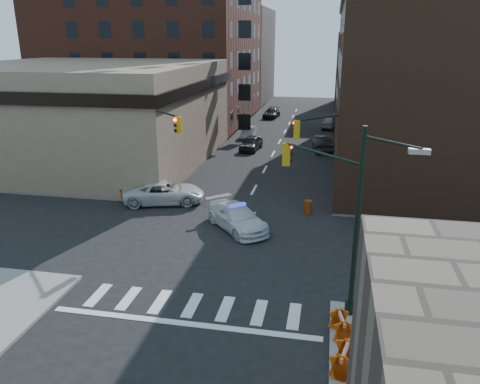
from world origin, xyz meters
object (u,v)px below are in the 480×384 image
at_px(police_car, 237,217).
at_px(barricade_nw_a, 146,194).
at_px(pedestrian_b, 124,185).
at_px(parked_car_enear, 322,143).
at_px(barrel_road, 308,207).
at_px(pedestrian_a, 105,184).
at_px(parked_car_wfar, 249,132).
at_px(barricade_se_a, 341,326).
at_px(parked_car_wnear, 251,143).
at_px(barrel_bank, 168,196).
at_px(pickup, 164,192).

relative_size(police_car, barricade_nw_a, 3.92).
bearing_deg(pedestrian_b, parked_car_enear, 34.56).
distance_m(parked_car_enear, barrel_road, 18.75).
bearing_deg(police_car, pedestrian_b, 115.62).
height_order(pedestrian_a, barrel_road, pedestrian_a).
bearing_deg(pedestrian_b, parked_car_wfar, 59.15).
distance_m(pedestrian_a, pedestrian_b, 1.79).
bearing_deg(pedestrian_a, barricade_se_a, -31.74).
bearing_deg(parked_car_wfar, parked_car_wnear, -78.09).
height_order(barrel_road, barrel_bank, barrel_bank).
height_order(pedestrian_a, barrel_bank, pedestrian_a).
bearing_deg(parked_car_enear, police_car, 70.52).
bearing_deg(police_car, parked_car_enear, 36.93).
height_order(parked_car_wnear, parked_car_enear, parked_car_enear).
height_order(parked_car_wnear, barrel_bank, parked_car_wnear).
distance_m(pedestrian_b, barrel_road, 13.29).
height_order(parked_car_wfar, barricade_se_a, parked_car_wfar).
height_order(parked_car_wnear, barrel_road, parked_car_wnear).
bearing_deg(barricade_se_a, parked_car_wnear, 3.61).
distance_m(police_car, barrel_bank, 6.74).
relative_size(pickup, barrel_road, 6.10).
relative_size(pickup, pedestrian_b, 2.93).
bearing_deg(barricade_se_a, parked_car_wfar, 3.00).
xyz_separation_m(police_car, parked_car_wfar, (-4.04, 27.26, -0.12)).
bearing_deg(barrel_bank, pedestrian_a, 171.49).
relative_size(barrel_road, barricade_se_a, 0.80).
height_order(pickup, barricade_se_a, pickup).
xyz_separation_m(parked_car_enear, barricade_nw_a, (-11.96, -18.61, -0.16)).
bearing_deg(pedestrian_a, parked_car_wfar, 82.19).
height_order(pickup, pedestrian_a, pedestrian_a).
relative_size(pedestrian_b, barrel_road, 2.08).
xyz_separation_m(parked_car_wnear, barricade_se_a, (8.90, -31.28, -0.15)).
relative_size(parked_car_wnear, barrel_road, 4.65).
bearing_deg(barricade_se_a, police_car, 19.07).
bearing_deg(parked_car_enear, barricade_se_a, 85.02).
height_order(parked_car_wnear, pedestrian_a, pedestrian_a).
xyz_separation_m(police_car, pedestrian_b, (-9.10, 3.86, 0.37)).
height_order(parked_car_wfar, barrel_bank, parked_car_wfar).
bearing_deg(barricade_se_a, pickup, 29.20).
xyz_separation_m(police_car, barricade_nw_a, (-7.36, 3.56, -0.11)).
height_order(pickup, parked_car_wnear, pickup).
bearing_deg(barrel_road, barricade_se_a, -81.59).
relative_size(parked_car_wfar, barricade_nw_a, 2.92).
xyz_separation_m(pickup, parked_car_wfar, (1.98, 23.60, -0.15)).
bearing_deg(pickup, barrel_bank, -127.47).
bearing_deg(parked_car_wnear, barrel_bank, -93.62).
xyz_separation_m(pedestrian_a, barricade_nw_a, (3.46, -0.75, -0.29)).
distance_m(parked_car_wfar, barrel_road, 25.20).
bearing_deg(pickup, parked_car_wnear, -27.58).
xyz_separation_m(pickup, parked_car_wnear, (3.30, 17.48, -0.05)).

